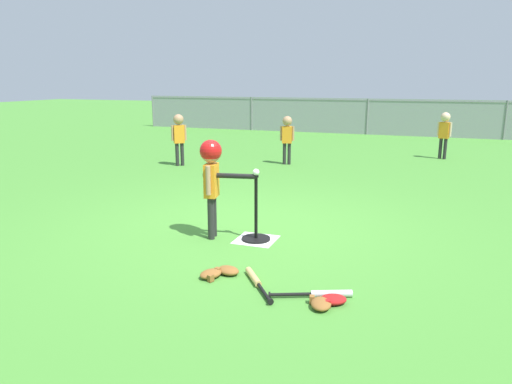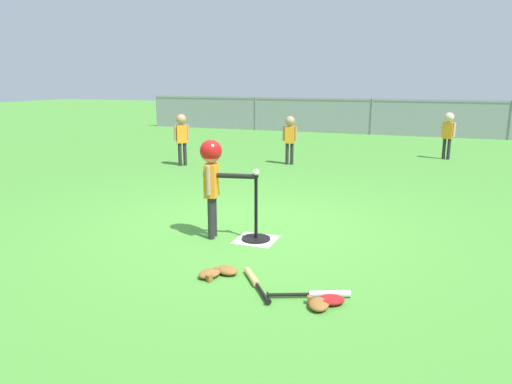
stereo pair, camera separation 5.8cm
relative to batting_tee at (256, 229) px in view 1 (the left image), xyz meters
name	(u,v)px [view 1 (the left image)]	position (x,y,z in m)	size (l,w,h in m)	color
ground_plane	(250,227)	(-0.23, 0.42, -0.12)	(60.00, 60.00, 0.00)	#478C33
home_plate	(256,239)	(0.00, 0.00, -0.12)	(0.44, 0.44, 0.01)	white
batting_tee	(256,229)	(0.00, 0.00, 0.00)	(0.32, 0.32, 0.73)	black
baseball_on_tee	(256,172)	(0.00, 0.00, 0.65)	(0.07, 0.07, 0.07)	white
batter_child	(212,169)	(-0.48, -0.09, 0.67)	(0.63, 0.31, 1.11)	#262626
fielder_deep_left	(444,129)	(2.02, 6.67, 0.55)	(0.30, 0.21, 1.04)	#262626
fielder_deep_center	(287,134)	(-1.07, 4.79, 0.53)	(0.29, 0.20, 1.01)	#262626
fielder_deep_right	(179,133)	(-3.11, 3.87, 0.56)	(0.26, 0.23, 1.06)	#262626
spare_bat_silver	(323,294)	(1.01, -1.16, -0.09)	(0.66, 0.32, 0.06)	silver
spare_bat_wood	(255,280)	(0.40, -1.09, -0.09)	(0.45, 0.59, 0.06)	#DBB266
glove_by_plate	(321,304)	(1.04, -1.35, -0.09)	(0.21, 0.25, 0.07)	brown
glove_near_bats	(333,300)	(1.11, -1.25, -0.09)	(0.27, 0.24, 0.07)	#B21919
glove_tossed_aside	(211,274)	(-0.02, -1.12, -0.09)	(0.23, 0.26, 0.07)	brown
glove_outfield_drop	(228,270)	(0.09, -0.99, -0.09)	(0.26, 0.22, 0.07)	brown
outfield_fence	(367,115)	(-0.23, 11.05, 0.50)	(16.06, 0.06, 1.15)	slate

